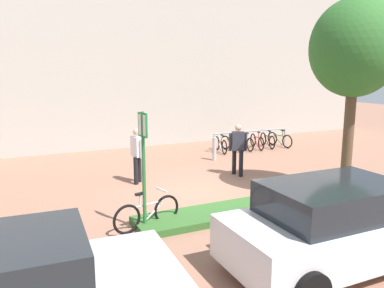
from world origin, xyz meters
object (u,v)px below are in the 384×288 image
(parking_sign_post, at_px, (143,155))
(bike_rack_cluster, at_px, (251,141))
(bollard_steel, at_px, (214,149))
(tree_sidewalk, at_px, (355,49))
(bike_at_sign, at_px, (147,213))
(person_shirt_white, at_px, (137,152))
(person_suited_dark, at_px, (238,146))
(car_white_hatch, at_px, (339,225))

(parking_sign_post, distance_m, bike_rack_cluster, 9.72)
(parking_sign_post, bearing_deg, bollard_steel, 48.77)
(tree_sidewalk, distance_m, bike_at_sign, 6.75)
(bike_at_sign, height_order, bollard_steel, bollard_steel)
(parking_sign_post, xyz_separation_m, bike_rack_cluster, (7.12, 6.48, -1.35))
(tree_sidewalk, bearing_deg, bike_rack_cluster, 78.50)
(parking_sign_post, height_order, person_shirt_white, parking_sign_post)
(tree_sidewalk, xyz_separation_m, parking_sign_post, (-5.77, 0.14, -2.29))
(parking_sign_post, bearing_deg, person_shirt_white, 74.86)
(tree_sidewalk, xyz_separation_m, bike_rack_cluster, (1.35, 6.61, -3.64))
(bike_rack_cluster, bearing_deg, parking_sign_post, -137.69)
(bollard_steel, height_order, person_suited_dark, person_suited_dark)
(person_shirt_white, xyz_separation_m, car_white_hatch, (1.66, -6.48, -0.23))
(bike_rack_cluster, height_order, person_suited_dark, person_suited_dark)
(person_shirt_white, bearing_deg, bollard_steel, 25.07)
(parking_sign_post, distance_m, bike_at_sign, 1.35)
(person_suited_dark, bearing_deg, bike_rack_cluster, 50.45)
(tree_sidewalk, xyz_separation_m, car_white_hatch, (-3.15, -2.81, -3.23))
(bollard_steel, height_order, car_white_hatch, car_white_hatch)
(parking_sign_post, height_order, person_suited_dark, parking_sign_post)
(tree_sidewalk, distance_m, person_shirt_white, 6.76)
(bollard_steel, bearing_deg, person_shirt_white, -154.93)
(bike_rack_cluster, relative_size, bollard_steel, 4.18)
(bike_at_sign, relative_size, person_shirt_white, 0.96)
(bollard_steel, height_order, person_shirt_white, person_shirt_white)
(parking_sign_post, bearing_deg, person_suited_dark, 35.24)
(parking_sign_post, xyz_separation_m, person_suited_dark, (4.24, 3.00, -0.71))
(bike_at_sign, bearing_deg, bike_rack_cluster, 42.34)
(parking_sign_post, relative_size, car_white_hatch, 0.60)
(tree_sidewalk, relative_size, car_white_hatch, 1.23)
(car_white_hatch, bearing_deg, bike_rack_cluster, 64.49)
(tree_sidewalk, height_order, person_shirt_white, tree_sidewalk)
(bike_at_sign, bearing_deg, person_shirt_white, 75.87)
(parking_sign_post, relative_size, bike_rack_cluster, 0.69)
(bollard_steel, distance_m, person_shirt_white, 4.05)
(bike_at_sign, bearing_deg, parking_sign_post, -140.45)
(parking_sign_post, bearing_deg, bike_at_sign, 39.55)
(person_shirt_white, bearing_deg, car_white_hatch, -75.60)
(person_suited_dark, relative_size, person_shirt_white, 1.00)
(bike_at_sign, relative_size, person_suited_dark, 0.96)
(bike_rack_cluster, relative_size, person_suited_dark, 2.19)
(tree_sidewalk, height_order, car_white_hatch, tree_sidewalk)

